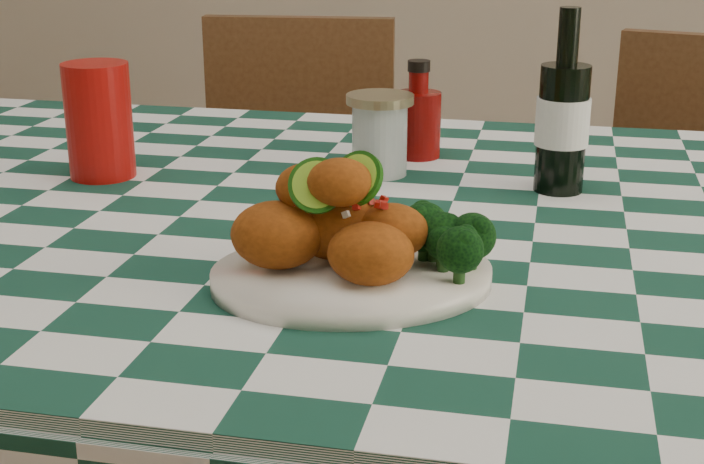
% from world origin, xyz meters
% --- Properties ---
extents(plate, '(0.33, 0.29, 0.02)m').
position_xyz_m(plate, '(0.04, -0.23, 0.80)').
color(plate, white).
rests_on(plate, dining_table).
extents(fried_chicken_pile, '(0.17, 0.12, 0.11)m').
position_xyz_m(fried_chicken_pile, '(0.03, -0.23, 0.86)').
color(fried_chicken_pile, '#95400E').
rests_on(fried_chicken_pile, plate).
extents(broccoli_side, '(0.08, 0.08, 0.06)m').
position_xyz_m(broccoli_side, '(0.13, -0.22, 0.83)').
color(broccoli_side, black).
rests_on(broccoli_side, plate).
extents(red_tumbler, '(0.11, 0.11, 0.15)m').
position_xyz_m(red_tumbler, '(-0.37, 0.08, 0.86)').
color(red_tumbler, '#A00C08').
rests_on(red_tumbler, dining_table).
extents(ketchup_bottle, '(0.09, 0.09, 0.14)m').
position_xyz_m(ketchup_bottle, '(0.03, 0.27, 0.86)').
color(ketchup_bottle, '#6B0705').
rests_on(ketchup_bottle, dining_table).
extents(mason_jar, '(0.12, 0.12, 0.11)m').
position_xyz_m(mason_jar, '(-0.01, 0.17, 0.84)').
color(mason_jar, '#B2BCBA').
rests_on(mason_jar, dining_table).
extents(beer_bottle, '(0.09, 0.09, 0.23)m').
position_xyz_m(beer_bottle, '(0.23, 0.14, 0.90)').
color(beer_bottle, black).
rests_on(beer_bottle, dining_table).
extents(wooden_chair_left, '(0.45, 0.47, 0.90)m').
position_xyz_m(wooden_chair_left, '(-0.31, 0.76, 0.45)').
color(wooden_chair_left, '#472814').
rests_on(wooden_chair_left, ground).
extents(wooden_chair_right, '(0.50, 0.52, 0.89)m').
position_xyz_m(wooden_chair_right, '(0.48, 0.67, 0.45)').
color(wooden_chair_right, '#472814').
rests_on(wooden_chair_right, ground).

